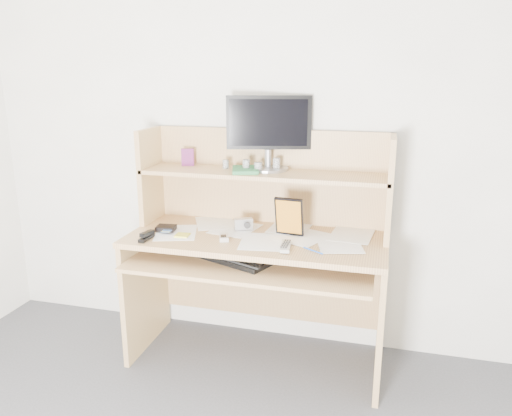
% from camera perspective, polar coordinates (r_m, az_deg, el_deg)
% --- Properties ---
extents(back_wall, '(3.60, 0.04, 2.50)m').
position_cam_1_polar(back_wall, '(2.91, 1.67, 8.08)').
color(back_wall, white).
rests_on(back_wall, floor).
extents(desk, '(1.40, 0.70, 1.30)m').
position_cam_1_polar(desk, '(2.81, 0.46, -3.84)').
color(desk, tan).
rests_on(desk, floor).
extents(paper_clutter, '(1.32, 0.54, 0.01)m').
position_cam_1_polar(paper_clutter, '(2.72, 0.04, -3.22)').
color(paper_clutter, white).
rests_on(paper_clutter, desk).
extents(keyboard, '(0.54, 0.36, 0.04)m').
position_cam_1_polar(keyboard, '(2.69, -3.36, -5.40)').
color(keyboard, black).
rests_on(keyboard, desk).
extents(tv_remote, '(0.07, 0.17, 0.02)m').
position_cam_1_polar(tv_remote, '(2.53, 3.41, -4.35)').
color(tv_remote, '#ACADA7').
rests_on(tv_remote, paper_clutter).
extents(flip_phone, '(0.08, 0.10, 0.02)m').
position_cam_1_polar(flip_phone, '(2.66, -3.67, -3.31)').
color(flip_phone, silver).
rests_on(flip_phone, paper_clutter).
extents(stapler, '(0.04, 0.13, 0.04)m').
position_cam_1_polar(stapler, '(2.72, -12.42, -3.05)').
color(stapler, black).
rests_on(stapler, paper_clutter).
extents(wallet, '(0.11, 0.09, 0.03)m').
position_cam_1_polar(wallet, '(2.84, -10.25, -2.27)').
color(wallet, black).
rests_on(wallet, paper_clutter).
extents(sticky_note_pad, '(0.08, 0.08, 0.01)m').
position_cam_1_polar(sticky_note_pad, '(2.75, -8.42, -3.10)').
color(sticky_note_pad, '#FEEA43').
rests_on(sticky_note_pad, desk).
extents(digital_camera, '(0.11, 0.08, 0.06)m').
position_cam_1_polar(digital_camera, '(2.81, -1.45, -1.83)').
color(digital_camera, '#A9AAAC').
rests_on(digital_camera, paper_clutter).
extents(game_case, '(0.15, 0.03, 0.22)m').
position_cam_1_polar(game_case, '(2.68, 3.80, -1.00)').
color(game_case, black).
rests_on(game_case, paper_clutter).
extents(blue_pen, '(0.11, 0.08, 0.01)m').
position_cam_1_polar(blue_pen, '(2.50, 6.55, -4.86)').
color(blue_pen, blue).
rests_on(blue_pen, paper_clutter).
extents(card_box, '(0.08, 0.04, 0.10)m').
position_cam_1_polar(card_box, '(2.97, -7.81, 5.77)').
color(card_box, maroon).
rests_on(card_box, desk).
extents(shelf_book, '(0.19, 0.23, 0.02)m').
position_cam_1_polar(shelf_book, '(2.77, -1.24, 4.38)').
color(shelf_book, '#36875C').
rests_on(shelf_book, desk).
extents(chip_stack_a, '(0.04, 0.04, 0.05)m').
position_cam_1_polar(chip_stack_a, '(2.87, -3.49, 5.03)').
color(chip_stack_a, black).
rests_on(chip_stack_a, desk).
extents(chip_stack_b, '(0.05, 0.05, 0.06)m').
position_cam_1_polar(chip_stack_b, '(2.78, -1.13, 4.90)').
color(chip_stack_b, white).
rests_on(chip_stack_b, desk).
extents(chip_stack_c, '(0.05, 0.05, 0.05)m').
position_cam_1_polar(chip_stack_c, '(2.75, 0.24, 4.68)').
color(chip_stack_c, black).
rests_on(chip_stack_c, desk).
extents(chip_stack_d, '(0.05, 0.05, 0.07)m').
position_cam_1_polar(chip_stack_d, '(2.80, 2.35, 5.01)').
color(chip_stack_d, white).
rests_on(chip_stack_d, desk).
extents(monitor, '(0.47, 0.24, 0.41)m').
position_cam_1_polar(monitor, '(2.81, 1.45, 8.85)').
color(monitor, '#9F9EA3').
rests_on(monitor, desk).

